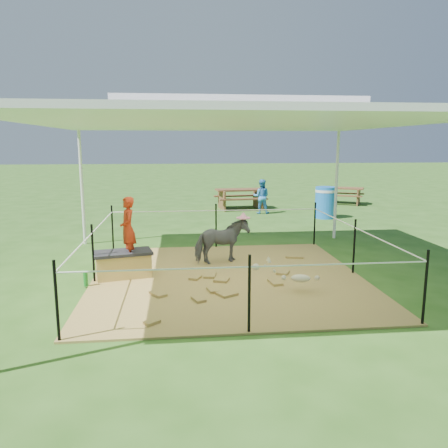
{
  "coord_description": "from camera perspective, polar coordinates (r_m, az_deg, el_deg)",
  "views": [
    {
      "loc": [
        -0.84,
        -7.21,
        2.29
      ],
      "look_at": [
        0.0,
        0.6,
        0.85
      ],
      "focal_mm": 35.0,
      "sensor_mm": 36.0,
      "label": 1
    }
  ],
  "objects": [
    {
      "name": "ground",
      "position": [
        7.61,
        0.49,
        -7.12
      ],
      "size": [
        90.0,
        90.0,
        0.0
      ],
      "primitive_type": "plane",
      "color": "#2D5919",
      "rests_on": "ground"
    },
    {
      "name": "pink_hat",
      "position": [
        8.26,
        -0.32,
        1.06
      ],
      "size": [
        0.27,
        0.27,
        0.12
      ],
      "primitive_type": "cylinder",
      "color": "pink",
      "rests_on": "pony"
    },
    {
      "name": "green_bottle",
      "position": [
        7.43,
        -17.62,
        -6.8
      ],
      "size": [
        0.08,
        0.08,
        0.25
      ],
      "primitive_type": "cylinder",
      "rotation": [
        0.0,
        0.0,
        0.23
      ],
      "color": "#1B7924",
      "rests_on": "hay_patch"
    },
    {
      "name": "straw_bale",
      "position": [
        7.75,
        -13.0,
        -5.29
      ],
      "size": [
        0.99,
        0.65,
        0.4
      ],
      "primitive_type": "cube",
      "rotation": [
        0.0,
        0.0,
        0.23
      ],
      "color": "#B69042",
      "rests_on": "hay_patch"
    },
    {
      "name": "trash_barrel",
      "position": [
        14.02,
        13.09,
        2.75
      ],
      "size": [
        0.65,
        0.65,
        0.98
      ],
      "primitive_type": "cylinder",
      "rotation": [
        0.0,
        0.0,
        0.03
      ],
      "color": "blue",
      "rests_on": "ground"
    },
    {
      "name": "dark_cloth",
      "position": [
        7.69,
        -13.07,
        -3.67
      ],
      "size": [
        1.06,
        0.71,
        0.05
      ],
      "primitive_type": "cube",
      "rotation": [
        0.0,
        0.0,
        0.23
      ],
      "color": "black",
      "rests_on": "straw_bale"
    },
    {
      "name": "canopy_tent",
      "position": [
        7.27,
        0.52,
        13.55
      ],
      "size": [
        6.3,
        6.3,
        2.9
      ],
      "color": "silver",
      "rests_on": "ground"
    },
    {
      "name": "picnic_table_near",
      "position": [
        15.65,
        2.12,
        3.3
      ],
      "size": [
        1.82,
        1.39,
        0.71
      ],
      "primitive_type": "cube",
      "rotation": [
        0.0,
        0.0,
        0.09
      ],
      "color": "#512D1B",
      "rests_on": "ground"
    },
    {
      "name": "woman",
      "position": [
        7.57,
        -12.48,
        0.15
      ],
      "size": [
        0.34,
        0.45,
        1.09
      ],
      "primitive_type": "imported",
      "rotation": [
        0.0,
        0.0,
        -1.34
      ],
      "color": "red",
      "rests_on": "straw_bale"
    },
    {
      "name": "hay_patch",
      "position": [
        7.61,
        0.49,
        -7.01
      ],
      "size": [
        4.6,
        4.6,
        0.03
      ],
      "primitive_type": "cube",
      "color": "brown",
      "rests_on": "ground"
    },
    {
      "name": "rope_fence",
      "position": [
        7.45,
        0.49,
        -2.39
      ],
      "size": [
        4.54,
        4.54,
        1.0
      ],
      "color": "black",
      "rests_on": "ground"
    },
    {
      "name": "distant_person",
      "position": [
        14.61,
        4.91,
        3.6
      ],
      "size": [
        0.64,
        0.55,
        1.14
      ],
      "primitive_type": "imported",
      "rotation": [
        0.0,
        0.0,
        2.9
      ],
      "color": "#3887D3",
      "rests_on": "ground"
    },
    {
      "name": "pony",
      "position": [
        8.35,
        -0.31,
        -2.28
      ],
      "size": [
        1.11,
        0.75,
        0.86
      ],
      "primitive_type": "imported",
      "rotation": [
        0.0,
        0.0,
        1.88
      ],
      "color": "#4D4D52",
      "rests_on": "hay_patch"
    },
    {
      "name": "picnic_table_far",
      "position": [
        17.6,
        15.23,
        3.6
      ],
      "size": [
        1.87,
        1.69,
        0.64
      ],
      "primitive_type": "cube",
      "rotation": [
        0.0,
        0.0,
        -0.48
      ],
      "color": "brown",
      "rests_on": "ground"
    },
    {
      "name": "foal",
      "position": [
        6.91,
        9.99,
        -6.78
      ],
      "size": [
        0.94,
        0.65,
        0.48
      ],
      "primitive_type": null,
      "rotation": [
        0.0,
        0.0,
        -0.21
      ],
      "color": "#C8BA92",
      "rests_on": "hay_patch"
    }
  ]
}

